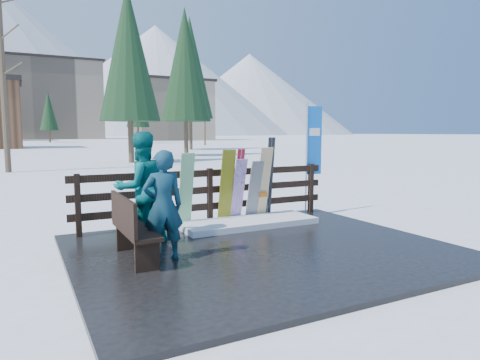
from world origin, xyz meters
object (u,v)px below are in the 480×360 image
snowboard_2 (226,187)px  rental_flag (312,145)px  snowboard_4 (254,191)px  person_back (141,188)px  snowboard_3 (238,191)px  person_front (163,206)px  bench (131,226)px  snowboard_1 (186,190)px  snowboard_0 (153,196)px  snowboard_5 (263,184)px

snowboard_2 → rental_flag: size_ratio=0.60×
snowboard_2 → rental_flag: 2.54m
rental_flag → snowboard_4: bearing=-171.1°
person_back → snowboard_3: bearing=-170.3°
rental_flag → person_front: bearing=-153.4°
snowboard_2 → snowboard_4: bearing=0.0°
bench → snowboard_1: 2.26m
snowboard_0 → snowboard_5: 2.43m
snowboard_1 → snowboard_2: bearing=-0.0°
snowboard_3 → snowboard_5: size_ratio=0.86×
snowboard_3 → rental_flag: rental_flag is taller
bench → person_back: size_ratio=0.79×
snowboard_4 → rental_flag: rental_flag is taller
bench → snowboard_5: 3.68m
snowboard_2 → person_back: (-1.98, -0.79, 0.18)m
snowboard_1 → snowboard_5: snowboard_5 is taller
snowboard_2 → snowboard_5: snowboard_5 is taller
person_front → bench: bearing=-22.9°
snowboard_4 → person_front: (-2.60, -1.90, 0.17)m
snowboard_2 → snowboard_5: bearing=0.0°
snowboard_1 → person_back: (-1.09, -0.79, 0.20)m
snowboard_5 → snowboard_4: bearing=180.0°
snowboard_1 → snowboard_5: 1.77m
snowboard_0 → rental_flag: rental_flag is taller
snowboard_5 → snowboard_1: bearing=180.0°
snowboard_2 → snowboard_3: snowboard_2 is taller
person_front → rental_flag: bearing=-150.6°
snowboard_1 → bench: bearing=-131.3°
snowboard_1 → snowboard_4: (1.54, 0.00, -0.10)m
bench → rental_flag: size_ratio=0.58×
snowboard_0 → snowboard_4: (2.21, -0.00, -0.03)m
snowboard_1 → snowboard_3: 1.16m
person_front → snowboard_0: bearing=-98.9°
snowboard_0 → snowboard_2: bearing=-0.0°
person_front → snowboard_3: bearing=-136.7°
snowboard_5 → person_front: person_front is taller
snowboard_4 → person_front: bearing=-143.9°
snowboard_1 → person_front: (-1.05, -1.90, 0.07)m
bench → snowboard_3: bearing=32.5°
snowboard_2 → person_front: 2.71m
bench → snowboard_3: snowboard_3 is taller
bench → snowboard_0: (0.82, 1.69, 0.16)m
snowboard_0 → snowboard_4: 2.21m
snowboard_0 → snowboard_3: 1.82m
bench → snowboard_4: 3.47m
person_back → snowboard_0: bearing=-128.0°
bench → snowboard_5: size_ratio=0.93×
snowboard_3 → snowboard_5: snowboard_5 is taller
snowboard_3 → snowboard_5: bearing=0.0°
bench → person_back: bearing=66.2°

